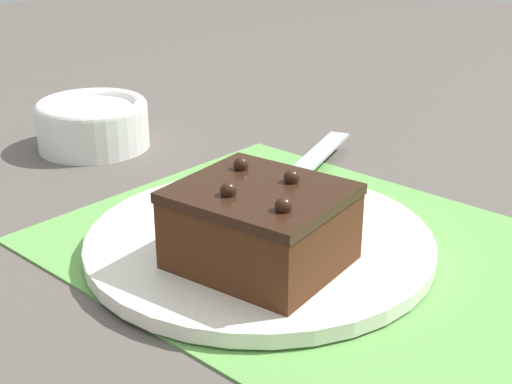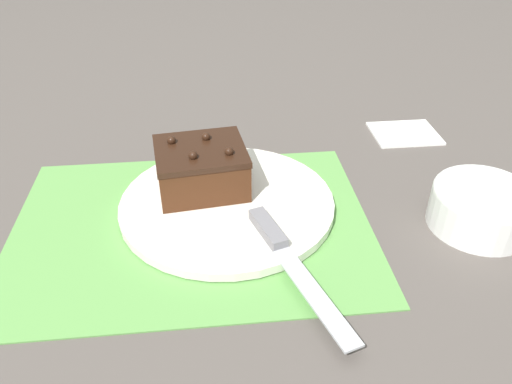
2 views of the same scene
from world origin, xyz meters
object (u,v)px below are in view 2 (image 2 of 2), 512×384
Objects in this scene: cake_plate at (227,203)px; serving_knife at (282,249)px; chocolate_cake at (201,168)px; small_bowl at (482,206)px.

serving_knife reaches higher than cake_plate.
small_bowl is at bearing -16.26° from chocolate_cake.
small_bowl is at bearing 171.51° from serving_knife.
chocolate_cake is at bearing 132.53° from cake_plate.
chocolate_cake is 0.59× the size of serving_knife.
serving_knife is 1.73× the size of small_bowl.
small_bowl reaches higher than serving_knife.
cake_plate is 0.33m from small_bowl.
serving_knife is at bearing -63.01° from cake_plate.
serving_knife is 0.27m from small_bowl.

